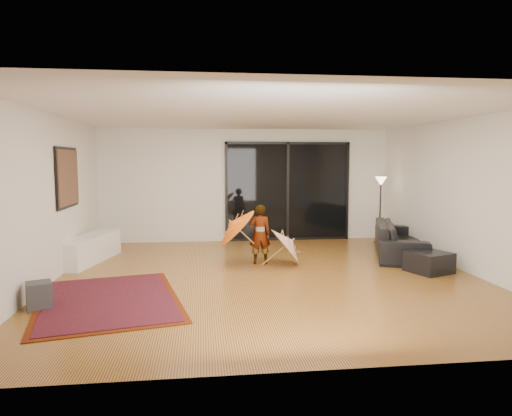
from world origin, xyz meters
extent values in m
plane|color=#AA772E|center=(0.00, 0.00, 0.00)|extent=(7.00, 7.00, 0.00)
plane|color=white|center=(0.00, 0.00, 2.70)|extent=(7.00, 7.00, 0.00)
plane|color=silver|center=(0.00, 3.50, 1.35)|extent=(7.00, 0.00, 7.00)
plane|color=silver|center=(0.00, -3.50, 1.35)|extent=(7.00, 0.00, 7.00)
plane|color=silver|center=(-3.50, 0.00, 1.35)|extent=(0.00, 7.00, 7.00)
plane|color=silver|center=(3.50, 0.00, 1.35)|extent=(0.00, 7.00, 7.00)
cube|color=black|center=(1.00, 3.47, 1.20)|extent=(3.00, 0.04, 2.40)
cube|color=black|center=(1.00, 3.45, 2.37)|extent=(3.06, 0.06, 0.06)
cube|color=black|center=(1.00, 3.45, 0.03)|extent=(3.06, 0.06, 0.06)
cube|color=black|center=(1.00, 3.45, 1.20)|extent=(0.06, 0.06, 2.40)
cube|color=black|center=(-3.48, 1.00, 1.65)|extent=(0.02, 1.28, 1.08)
cube|color=#1D493A|center=(-3.46, 1.00, 1.65)|extent=(0.03, 1.18, 0.98)
cube|color=white|center=(-3.25, 1.51, 0.25)|extent=(0.87, 1.88, 0.51)
cube|color=#424244|center=(-3.25, -1.30, 0.18)|extent=(0.40, 0.40, 0.35)
cube|color=#561C07|center=(-2.41, -1.06, 0.01)|extent=(2.38, 2.94, 0.01)
cube|color=maroon|center=(-2.41, -1.06, 0.01)|extent=(2.19, 2.75, 0.02)
imported|color=black|center=(2.95, 1.36, 0.34)|extent=(1.65, 2.51, 0.68)
cube|color=black|center=(2.85, -0.06, 0.18)|extent=(0.82, 0.82, 0.36)
cylinder|color=black|center=(3.10, 2.80, 0.01)|extent=(0.27, 0.27, 0.03)
cylinder|color=black|center=(3.10, 2.80, 0.72)|extent=(0.03, 0.03, 1.45)
cone|color=#FFD899|center=(3.10, 2.80, 1.46)|extent=(0.27, 0.27, 0.21)
imported|color=#999999|center=(-0.01, 0.96, 0.57)|extent=(0.42, 0.28, 1.13)
cone|color=#E2520B|center=(-0.56, 0.91, 0.73)|extent=(0.74, 0.89, 0.75)
cylinder|color=#AB7E49|center=(-0.56, 0.91, 0.40)|extent=(0.37, 0.02, 0.37)
cylinder|color=#AB7E49|center=(-0.56, 0.91, 0.84)|extent=(0.05, 0.02, 0.05)
cone|color=silver|center=(0.59, 0.81, 0.51)|extent=(0.66, 0.82, 0.76)
cylinder|color=#AB7E49|center=(0.59, 0.81, 0.13)|extent=(0.45, 0.02, 0.36)
cylinder|color=#AB7E49|center=(0.59, 0.81, 0.62)|extent=(0.05, 0.02, 0.05)
camera|label=1|loc=(-1.10, -7.48, 1.96)|focal=32.00mm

